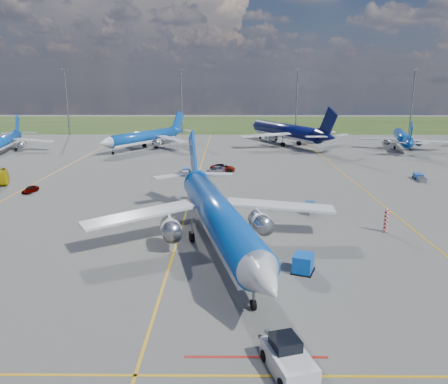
{
  "coord_description": "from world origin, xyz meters",
  "views": [
    {
      "loc": [
        5.98,
        -44.51,
        18.65
      ],
      "look_at": [
        5.53,
        12.61,
        4.0
      ],
      "focal_mm": 35.0,
      "sensor_mm": 36.0,
      "label": 1
    }
  ],
  "objects_px": {
    "pushback_tug": "(288,359)",
    "baggage_tug_c": "(186,171)",
    "baggage_tug_w": "(308,207)",
    "baggage_tug_e": "(419,177)",
    "bg_jet_n": "(285,145)",
    "uld_container": "(303,263)",
    "bg_jet_nnw": "(145,149)",
    "bg_jet_nw": "(5,152)",
    "bg_jet_ne": "(401,148)",
    "service_car_b": "(223,168)",
    "service_car_c": "(216,170)",
    "warning_post": "(386,221)",
    "service_car_a": "(30,189)",
    "main_airliner": "(218,248)"
  },
  "relations": [
    {
      "from": "baggage_tug_w",
      "to": "baggage_tug_c",
      "type": "xyz_separation_m",
      "value": [
        -20.5,
        25.97,
        0.06
      ]
    },
    {
      "from": "bg_jet_ne",
      "to": "pushback_tug",
      "type": "xyz_separation_m",
      "value": [
        -45.29,
        -97.87,
        0.87
      ]
    },
    {
      "from": "baggage_tug_w",
      "to": "baggage_tug_c",
      "type": "bearing_deg",
      "value": 145.58
    },
    {
      "from": "bg_jet_n",
      "to": "baggage_tug_c",
      "type": "relative_size",
      "value": 8.63
    },
    {
      "from": "warning_post",
      "to": "baggage_tug_e",
      "type": "relative_size",
      "value": 0.6
    },
    {
      "from": "bg_jet_n",
      "to": "uld_container",
      "type": "xyz_separation_m",
      "value": [
        -9.72,
        -89.57,
        0.91
      ]
    },
    {
      "from": "main_airliner",
      "to": "bg_jet_ne",
      "type": "bearing_deg",
      "value": 43.49
    },
    {
      "from": "pushback_tug",
      "to": "baggage_tug_c",
      "type": "distance_m",
      "value": 63.88
    },
    {
      "from": "service_car_b",
      "to": "bg_jet_n",
      "type": "bearing_deg",
      "value": -15.72
    },
    {
      "from": "warning_post",
      "to": "bg_jet_nnw",
      "type": "relative_size",
      "value": 0.08
    },
    {
      "from": "service_car_a",
      "to": "baggage_tug_e",
      "type": "relative_size",
      "value": 0.7
    },
    {
      "from": "bg_jet_nnw",
      "to": "baggage_tug_c",
      "type": "relative_size",
      "value": 6.89
    },
    {
      "from": "bg_jet_nw",
      "to": "uld_container",
      "type": "relative_size",
      "value": 14.77
    },
    {
      "from": "bg_jet_ne",
      "to": "service_car_c",
      "type": "height_order",
      "value": "bg_jet_ne"
    },
    {
      "from": "bg_jet_n",
      "to": "pushback_tug",
      "type": "relative_size",
      "value": 6.97
    },
    {
      "from": "uld_container",
      "to": "service_car_c",
      "type": "relative_size",
      "value": 0.46
    },
    {
      "from": "bg_jet_ne",
      "to": "baggage_tug_w",
      "type": "height_order",
      "value": "bg_jet_ne"
    },
    {
      "from": "warning_post",
      "to": "service_car_b",
      "type": "bearing_deg",
      "value": 118.97
    },
    {
      "from": "bg_jet_n",
      "to": "uld_container",
      "type": "height_order",
      "value": "bg_jet_n"
    },
    {
      "from": "bg_jet_nnw",
      "to": "uld_container",
      "type": "bearing_deg",
      "value": -37.48
    },
    {
      "from": "baggage_tug_e",
      "to": "bg_jet_ne",
      "type": "bearing_deg",
      "value": 80.54
    },
    {
      "from": "bg_jet_nw",
      "to": "service_car_c",
      "type": "bearing_deg",
      "value": -35.83
    },
    {
      "from": "bg_jet_nw",
      "to": "bg_jet_nnw",
      "type": "relative_size",
      "value": 0.93
    },
    {
      "from": "bg_jet_nnw",
      "to": "bg_jet_n",
      "type": "height_order",
      "value": "bg_jet_n"
    },
    {
      "from": "bg_jet_nw",
      "to": "main_airliner",
      "type": "bearing_deg",
      "value": -60.25
    },
    {
      "from": "bg_jet_nw",
      "to": "bg_jet_ne",
      "type": "distance_m",
      "value": 108.83
    },
    {
      "from": "bg_jet_nw",
      "to": "bg_jet_ne",
      "type": "relative_size",
      "value": 1.01
    },
    {
      "from": "baggage_tug_w",
      "to": "baggage_tug_e",
      "type": "distance_m",
      "value": 32.4
    },
    {
      "from": "main_airliner",
      "to": "uld_container",
      "type": "bearing_deg",
      "value": -49.25
    },
    {
      "from": "service_car_b",
      "to": "uld_container",
      "type": "bearing_deg",
      "value": -161.19
    },
    {
      "from": "uld_container",
      "to": "baggage_tug_c",
      "type": "relative_size",
      "value": 0.43
    },
    {
      "from": "main_airliner",
      "to": "baggage_tug_w",
      "type": "height_order",
      "value": "main_airliner"
    },
    {
      "from": "main_airliner",
      "to": "baggage_tug_w",
      "type": "distance_m",
      "value": 19.75
    },
    {
      "from": "main_airliner",
      "to": "bg_jet_nw",
      "type": "bearing_deg",
      "value": 117.61
    },
    {
      "from": "uld_container",
      "to": "baggage_tug_c",
      "type": "bearing_deg",
      "value": 130.16
    },
    {
      "from": "pushback_tug",
      "to": "uld_container",
      "type": "xyz_separation_m",
      "value": [
        3.61,
        15.44,
        0.04
      ]
    },
    {
      "from": "bg_jet_nnw",
      "to": "bg_jet_nw",
      "type": "bearing_deg",
      "value": -137.45
    },
    {
      "from": "service_car_a",
      "to": "baggage_tug_e",
      "type": "distance_m",
      "value": 71.46
    },
    {
      "from": "bg_jet_n",
      "to": "baggage_tug_w",
      "type": "xyz_separation_m",
      "value": [
        -5.4,
        -68.35,
        0.48
      ]
    },
    {
      "from": "baggage_tug_e",
      "to": "bg_jet_nnw",
      "type": "bearing_deg",
      "value": 154.27
    },
    {
      "from": "bg_jet_n",
      "to": "baggage_tug_c",
      "type": "bearing_deg",
      "value": 32.72
    },
    {
      "from": "pushback_tug",
      "to": "baggage_tug_e",
      "type": "bearing_deg",
      "value": 43.72
    },
    {
      "from": "warning_post",
      "to": "bg_jet_n",
      "type": "relative_size",
      "value": 0.07
    },
    {
      "from": "service_car_b",
      "to": "bg_jet_nw",
      "type": "bearing_deg",
      "value": 76.43
    },
    {
      "from": "bg_jet_nnw",
      "to": "bg_jet_ne",
      "type": "bearing_deg",
      "value": 32.73
    },
    {
      "from": "bg_jet_n",
      "to": "service_car_a",
      "type": "relative_size",
      "value": 12.93
    },
    {
      "from": "bg_jet_nw",
      "to": "bg_jet_nnw",
      "type": "distance_m",
      "value": 36.57
    },
    {
      "from": "service_car_a",
      "to": "baggage_tug_e",
      "type": "height_order",
      "value": "service_car_a"
    },
    {
      "from": "bg_jet_n",
      "to": "uld_container",
      "type": "distance_m",
      "value": 90.1
    },
    {
      "from": "bg_jet_nw",
      "to": "service_car_c",
      "type": "relative_size",
      "value": 6.86
    }
  ]
}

